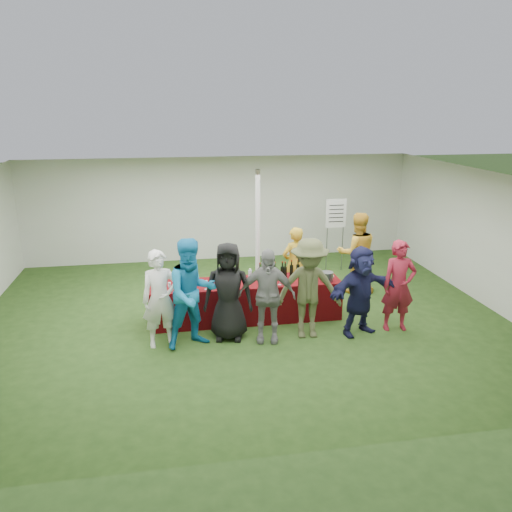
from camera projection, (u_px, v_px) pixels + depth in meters
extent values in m
plane|color=#284719|center=(243.00, 318.00, 9.66)|extent=(60.00, 60.00, 0.00)
plane|color=white|center=(220.00, 209.00, 13.04)|extent=(10.00, 0.00, 10.00)
plane|color=white|center=(295.00, 351.00, 5.50)|extent=(10.00, 0.00, 10.00)
plane|color=white|center=(487.00, 239.00, 10.09)|extent=(0.00, 8.00, 8.00)
plane|color=white|center=(242.00, 178.00, 8.88)|extent=(10.00, 10.00, 0.00)
cylinder|color=silver|center=(258.00, 234.00, 10.48)|extent=(0.10, 0.10, 2.70)
cube|color=#600909|center=(246.00, 300.00, 9.52)|extent=(3.60, 0.80, 0.75)
cylinder|color=black|center=(260.00, 273.00, 9.54)|extent=(0.07, 0.07, 0.22)
cylinder|color=black|center=(260.00, 266.00, 9.50)|extent=(0.03, 0.03, 0.08)
cylinder|color=maroon|center=(260.00, 263.00, 9.48)|extent=(0.03, 0.03, 0.02)
cylinder|color=black|center=(264.00, 272.00, 9.61)|extent=(0.07, 0.07, 0.22)
cylinder|color=black|center=(264.00, 265.00, 9.56)|extent=(0.03, 0.03, 0.08)
cylinder|color=maroon|center=(264.00, 262.00, 9.55)|extent=(0.03, 0.03, 0.02)
cylinder|color=black|center=(275.00, 273.00, 9.59)|extent=(0.07, 0.07, 0.22)
cylinder|color=black|center=(275.00, 265.00, 9.54)|extent=(0.03, 0.03, 0.08)
cylinder|color=maroon|center=(275.00, 263.00, 9.53)|extent=(0.03, 0.03, 0.02)
cylinder|color=black|center=(282.00, 272.00, 9.63)|extent=(0.07, 0.07, 0.22)
cylinder|color=black|center=(282.00, 265.00, 9.58)|extent=(0.03, 0.03, 0.08)
cylinder|color=maroon|center=(282.00, 262.00, 9.57)|extent=(0.03, 0.03, 0.02)
cylinder|color=black|center=(285.00, 272.00, 9.60)|extent=(0.07, 0.07, 0.22)
cylinder|color=black|center=(285.00, 265.00, 9.56)|extent=(0.03, 0.03, 0.08)
cylinder|color=maroon|center=(285.00, 262.00, 9.54)|extent=(0.03, 0.03, 0.02)
cylinder|color=black|center=(291.00, 270.00, 9.71)|extent=(0.07, 0.07, 0.22)
cylinder|color=black|center=(292.00, 263.00, 9.67)|extent=(0.03, 0.03, 0.08)
cylinder|color=maroon|center=(292.00, 261.00, 9.65)|extent=(0.03, 0.03, 0.02)
cylinder|color=black|center=(298.00, 270.00, 9.73)|extent=(0.07, 0.07, 0.22)
cylinder|color=black|center=(298.00, 263.00, 9.69)|extent=(0.03, 0.03, 0.08)
cylinder|color=maroon|center=(298.00, 260.00, 9.67)|extent=(0.03, 0.03, 0.02)
cylinder|color=silver|center=(170.00, 291.00, 8.94)|extent=(0.06, 0.06, 0.00)
cylinder|color=silver|center=(170.00, 289.00, 8.93)|extent=(0.01, 0.01, 0.07)
cylinder|color=silver|center=(169.00, 285.00, 8.90)|extent=(0.06, 0.06, 0.08)
cylinder|color=#450713|center=(170.00, 286.00, 8.91)|extent=(0.05, 0.05, 0.02)
cylinder|color=silver|center=(186.00, 290.00, 8.97)|extent=(0.06, 0.06, 0.00)
cylinder|color=silver|center=(186.00, 288.00, 8.96)|extent=(0.01, 0.01, 0.07)
cylinder|color=silver|center=(186.00, 284.00, 8.94)|extent=(0.06, 0.06, 0.08)
cylinder|color=silver|center=(206.00, 289.00, 9.03)|extent=(0.06, 0.06, 0.00)
cylinder|color=silver|center=(206.00, 287.00, 9.02)|extent=(0.01, 0.01, 0.07)
cylinder|color=silver|center=(206.00, 283.00, 9.00)|extent=(0.06, 0.06, 0.08)
cylinder|color=silver|center=(233.00, 288.00, 9.10)|extent=(0.06, 0.06, 0.00)
cylinder|color=silver|center=(233.00, 286.00, 9.09)|extent=(0.01, 0.01, 0.07)
cylinder|color=silver|center=(233.00, 282.00, 9.07)|extent=(0.06, 0.06, 0.08)
cylinder|color=silver|center=(312.00, 281.00, 9.43)|extent=(0.06, 0.06, 0.00)
cylinder|color=silver|center=(312.00, 279.00, 9.42)|extent=(0.01, 0.01, 0.07)
cylinder|color=silver|center=(312.00, 275.00, 9.39)|extent=(0.06, 0.06, 0.08)
cylinder|color=#450713|center=(312.00, 277.00, 9.40)|extent=(0.05, 0.05, 0.02)
cylinder|color=silver|center=(280.00, 285.00, 9.27)|extent=(0.06, 0.06, 0.00)
cylinder|color=silver|center=(280.00, 283.00, 9.25)|extent=(0.01, 0.01, 0.07)
cylinder|color=silver|center=(280.00, 278.00, 9.23)|extent=(0.06, 0.06, 0.08)
cylinder|color=silver|center=(250.00, 275.00, 9.48)|extent=(0.07, 0.07, 0.20)
cylinder|color=silver|center=(250.00, 269.00, 9.44)|extent=(0.03, 0.03, 0.03)
cube|color=white|center=(326.00, 275.00, 9.72)|extent=(0.25, 0.18, 0.03)
cylinder|color=slate|center=(327.00, 277.00, 9.43)|extent=(0.24, 0.24, 0.18)
cylinder|color=slate|center=(327.00, 250.00, 12.23)|extent=(0.02, 0.02, 1.10)
cylinder|color=slate|center=(342.00, 249.00, 12.30)|extent=(0.02, 0.02, 1.10)
cube|color=white|center=(336.00, 213.00, 12.01)|extent=(0.50, 0.02, 0.70)
cube|color=black|center=(337.00, 205.00, 11.93)|extent=(0.36, 0.01, 0.02)
cube|color=black|center=(336.00, 209.00, 11.96)|extent=(0.36, 0.01, 0.02)
cube|color=black|center=(336.00, 213.00, 11.99)|extent=(0.36, 0.01, 0.02)
cube|color=black|center=(336.00, 218.00, 12.02)|extent=(0.36, 0.01, 0.02)
cube|color=black|center=(336.00, 222.00, 12.05)|extent=(0.36, 0.01, 0.02)
imported|color=gold|center=(294.00, 264.00, 10.33)|extent=(0.67, 0.55, 1.58)
imported|color=gold|center=(357.00, 253.00, 10.76)|extent=(0.93, 0.76, 1.78)
imported|color=white|center=(160.00, 299.00, 8.33)|extent=(0.68, 0.51, 1.68)
imported|color=#157BB4|center=(193.00, 293.00, 8.29)|extent=(1.10, 0.97, 1.89)
imported|color=black|center=(228.00, 292.00, 8.59)|extent=(0.93, 0.70, 1.74)
imported|color=gray|center=(267.00, 296.00, 8.51)|extent=(1.04, 0.61, 1.66)
imported|color=#4A4F2E|center=(309.00, 289.00, 8.64)|extent=(1.21, 0.76, 1.80)
imported|color=#17193E|center=(360.00, 291.00, 8.79)|extent=(1.58, 0.95, 1.62)
imported|color=maroon|center=(399.00, 286.00, 8.94)|extent=(0.64, 0.45, 1.68)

